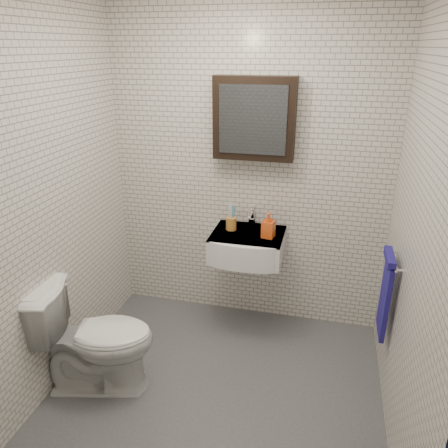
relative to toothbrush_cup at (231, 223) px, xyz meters
name	(u,v)px	position (x,y,z in m)	size (l,w,h in m)	color
ground	(217,388)	(0.09, -0.82, -0.90)	(2.20, 2.00, 0.01)	#4B4E53
room_shell	(215,185)	(0.09, -0.82, 0.56)	(2.22, 2.02, 2.51)	silver
washbasin	(247,246)	(0.14, -0.08, -0.15)	(0.55, 0.50, 0.20)	white
faucet	(252,218)	(0.14, 0.11, 0.01)	(0.06, 0.20, 0.15)	silver
mirror_cabinet	(254,119)	(0.14, 0.11, 0.79)	(0.60, 0.15, 0.60)	black
towel_rail	(386,291)	(1.14, -0.47, -0.18)	(0.09, 0.30, 0.58)	silver
toothbrush_cup	(231,223)	(0.00, 0.00, 0.00)	(0.10, 0.10, 0.22)	#BE7C2F
soap_bottle	(268,225)	(0.30, -0.08, 0.04)	(0.09, 0.09, 0.20)	orange
toilet	(95,337)	(-0.71, -0.97, -0.51)	(0.44, 0.77, 0.79)	white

